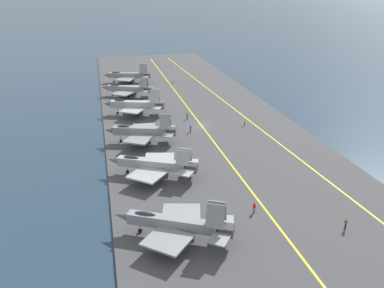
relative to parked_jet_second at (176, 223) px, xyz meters
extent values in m
plane|color=#23384C|center=(44.51, -14.89, -2.74)|extent=(2000.00, 2000.00, 0.00)
cube|color=#424244|center=(44.51, -14.89, -2.54)|extent=(207.58, 46.57, 0.40)
cube|color=yellow|center=(44.51, -27.69, -2.34)|extent=(186.59, 9.95, 0.01)
cube|color=yellow|center=(44.51, -14.89, -2.34)|extent=(186.82, 0.36, 0.01)
cube|color=gray|center=(0.25, 0.48, -0.01)|extent=(7.08, 11.87, 1.52)
cone|color=#5B5E60|center=(3.57, 6.98, -0.01)|extent=(2.37, 2.77, 1.44)
cube|color=#38383A|center=(-3.16, -6.17, -0.01)|extent=(2.48, 2.61, 1.29)
ellipsoid|color=#232D38|center=(1.99, 3.88, 0.71)|extent=(2.14, 3.10, 0.84)
cube|color=gray|center=(-2.92, 1.62, -0.50)|extent=(7.45, 7.48, 0.28)
cube|color=gray|center=(3.02, -1.42, -0.50)|extent=(6.25, 6.46, 0.28)
cube|color=gray|center=(-3.25, -4.59, 2.37)|extent=(1.95, 2.56, 3.19)
cube|color=gray|center=(-1.83, -5.32, 2.37)|extent=(1.95, 2.56, 3.19)
cube|color=gray|center=(-4.85, -4.73, -0.01)|extent=(3.67, 3.58, 0.20)
cube|color=gray|center=(-1.00, -6.70, -0.01)|extent=(3.38, 3.09, 0.20)
cylinder|color=#B2B2B7|center=(2.37, 4.64, -1.56)|extent=(0.16, 0.16, 1.58)
cylinder|color=black|center=(2.37, 4.64, -2.04)|extent=(0.47, 0.63, 0.60)
cylinder|color=#B2B2B7|center=(-1.28, -0.17, -1.56)|extent=(0.16, 0.16, 1.58)
cylinder|color=black|center=(-1.28, -0.17, -2.04)|extent=(0.47, 0.63, 0.60)
cylinder|color=#B2B2B7|center=(0.61, -1.14, -1.56)|extent=(0.16, 0.16, 1.58)
cylinder|color=black|center=(0.61, -1.14, -2.04)|extent=(0.47, 0.63, 0.60)
cube|color=#9EA3A8|center=(19.82, 0.65, 0.03)|extent=(6.92, 11.91, 1.56)
cone|color=#5B5E60|center=(23.03, 7.17, 0.03)|extent=(2.37, 2.78, 1.48)
cube|color=#38383A|center=(16.54, -6.02, 0.03)|extent=(2.50, 2.61, 1.32)
ellipsoid|color=#232D38|center=(21.50, 4.06, 0.77)|extent=(2.11, 3.11, 0.86)
cube|color=#9EA3A8|center=(16.55, 1.79, -0.47)|extent=(7.55, 7.56, 0.28)
cube|color=#9EA3A8|center=(22.72, -1.25, -0.47)|extent=(6.34, 6.41, 0.28)
cube|color=#9EA3A8|center=(16.40, -4.45, 2.11)|extent=(1.78, 2.49, 2.58)
cube|color=#9EA3A8|center=(17.87, -5.17, 2.11)|extent=(1.78, 2.49, 2.58)
cube|color=#9EA3A8|center=(14.81, -4.61, 0.03)|extent=(3.66, 3.56, 0.20)
cube|color=#9EA3A8|center=(18.71, -6.53, 0.03)|extent=(3.35, 3.05, 0.20)
cylinder|color=#B2B2B7|center=(21.87, 4.82, -1.54)|extent=(0.16, 0.16, 1.60)
cylinder|color=black|center=(21.87, 4.82, -2.04)|extent=(0.46, 0.64, 0.60)
cylinder|color=#B2B2B7|center=(18.28, -0.01, -1.54)|extent=(0.16, 0.16, 1.60)
cylinder|color=black|center=(18.28, -0.01, -2.04)|extent=(0.46, 0.64, 0.60)
cylinder|color=#B2B2B7|center=(20.24, -0.97, -1.54)|extent=(0.16, 0.16, 1.60)
cylinder|color=black|center=(20.24, -0.97, -2.04)|extent=(0.46, 0.64, 0.60)
cube|color=gray|center=(36.50, 0.87, 0.39)|extent=(4.96, 11.56, 1.70)
cone|color=#5B5E60|center=(38.44, 7.30, 0.39)|extent=(2.18, 2.56, 1.61)
cube|color=#38383A|center=(34.51, -5.71, 0.39)|extent=(2.41, 2.36, 1.44)
ellipsoid|color=#232D38|center=(37.51, 4.24, 1.20)|extent=(1.71, 2.96, 0.93)
cube|color=gray|center=(33.00, 1.52, -0.16)|extent=(7.18, 7.05, 0.28)
cube|color=gray|center=(39.78, -0.53, -0.16)|extent=(5.62, 5.26, 0.28)
cube|color=gray|center=(34.02, -4.26, 2.69)|extent=(1.49, 2.35, 2.86)
cube|color=gray|center=(35.73, -4.77, 2.69)|extent=(1.49, 2.35, 2.86)
cube|color=gray|center=(32.50, -4.61, 0.39)|extent=(3.49, 3.21, 0.20)
cube|color=gray|center=(36.80, -5.91, 0.39)|extent=(3.04, 2.50, 0.20)
cylinder|color=#B2B2B7|center=(37.74, 4.98, -1.40)|extent=(0.16, 0.16, 1.89)
cylinder|color=black|center=(37.74, 4.98, -2.04)|extent=(0.38, 0.64, 0.60)
cylinder|color=#B2B2B7|center=(35.02, 0.09, -1.40)|extent=(0.16, 0.16, 1.89)
cylinder|color=black|center=(35.02, 0.09, -2.04)|extent=(0.38, 0.64, 0.60)
cylinder|color=#B2B2B7|center=(37.30, -0.59, -1.40)|extent=(0.16, 0.16, 1.89)
cylinder|color=black|center=(37.30, -0.59, -2.04)|extent=(0.38, 0.64, 0.60)
cube|color=#A8AAAF|center=(56.85, 0.31, 0.41)|extent=(5.54, 11.89, 1.82)
cone|color=#5B5E60|center=(59.07, 6.88, 0.41)|extent=(2.36, 2.69, 1.73)
cube|color=#38383A|center=(54.58, -6.41, 0.41)|extent=(2.60, 2.50, 1.55)
ellipsoid|color=#232D38|center=(58.01, 3.75, 1.28)|extent=(1.88, 3.07, 1.00)
cube|color=#A8AAAF|center=(53.64, 0.97, -0.18)|extent=(6.73, 6.87, 0.28)
cube|color=#A8AAAF|center=(59.80, -1.11, -0.18)|extent=(5.09, 5.52, 0.28)
cube|color=#A8AAAF|center=(54.09, -4.88, 2.96)|extent=(1.66, 2.46, 3.23)
cube|color=#A8AAAF|center=(55.90, -5.49, 2.96)|extent=(1.66, 2.46, 3.23)
cube|color=#A8AAAF|center=(52.54, -5.21, 0.41)|extent=(3.54, 3.32, 0.20)
cube|color=#A8AAAF|center=(56.92, -6.69, 0.41)|extent=(3.11, 2.65, 0.20)
cylinder|color=#B2B2B7|center=(58.27, 4.51, -1.42)|extent=(0.16, 0.16, 1.84)
cylinder|color=black|center=(58.27, 4.51, -2.04)|extent=(0.40, 0.64, 0.60)
cylinder|color=#B2B2B7|center=(55.25, -0.43, -1.42)|extent=(0.16, 0.16, 1.84)
cylinder|color=black|center=(55.25, -0.43, -2.04)|extent=(0.40, 0.64, 0.60)
cylinder|color=#B2B2B7|center=(57.67, -1.24, -1.42)|extent=(0.16, 0.16, 1.84)
cylinder|color=black|center=(57.67, -1.24, -2.04)|extent=(0.40, 0.64, 0.60)
cube|color=gray|center=(75.78, 0.80, 0.06)|extent=(6.27, 11.40, 1.55)
cone|color=#5B5E60|center=(78.60, 7.05, 0.06)|extent=(2.26, 2.64, 1.47)
cube|color=#38383A|center=(72.89, -5.60, 0.06)|extent=(2.41, 2.48, 1.32)
ellipsoid|color=#232D38|center=(77.26, 4.07, 0.79)|extent=(1.96, 2.97, 0.85)
cube|color=gray|center=(72.44, 1.87, -0.45)|extent=(7.42, 7.37, 0.28)
cube|color=gray|center=(78.80, -1.00, -0.45)|extent=(6.25, 5.99, 0.28)
cube|color=gray|center=(72.67, -4.10, 2.16)|extent=(1.68, 2.38, 2.62)
cube|color=gray|center=(74.16, -4.77, 2.16)|extent=(1.68, 2.38, 2.62)
cube|color=gray|center=(71.11, -4.26, 0.06)|extent=(3.57, 3.42, 0.20)
cube|color=gray|center=(75.07, -6.06, 0.06)|extent=(3.26, 2.86, 0.20)
cylinder|color=#B2B2B7|center=(77.59, 4.80, -1.53)|extent=(0.16, 0.16, 1.63)
cylinder|color=black|center=(77.59, 4.80, -2.04)|extent=(0.45, 0.64, 0.60)
cylinder|color=#B2B2B7|center=(74.30, 0.16, -1.53)|extent=(0.16, 0.16, 1.63)
cylinder|color=black|center=(74.30, 0.16, -2.04)|extent=(0.45, 0.64, 0.60)
cylinder|color=#B2B2B7|center=(76.28, -0.74, -1.53)|extent=(0.16, 0.16, 1.63)
cylinder|color=black|center=(76.28, -0.74, -2.04)|extent=(0.45, 0.64, 0.60)
cube|color=gray|center=(94.10, -0.80, 0.19)|extent=(4.68, 12.19, 1.65)
cone|color=#5B5E60|center=(95.89, 6.05, 0.19)|extent=(2.10, 2.62, 1.57)
cube|color=#38383A|center=(92.27, -7.80, 0.19)|extent=(2.33, 2.39, 1.40)
ellipsoid|color=#232D38|center=(95.03, 2.78, 0.97)|extent=(1.63, 3.09, 0.91)
cube|color=gray|center=(90.39, -0.25, -0.35)|extent=(7.61, 7.40, 0.28)
cube|color=gray|center=(97.59, -2.14, -0.35)|extent=(5.85, 5.33, 0.28)
cube|color=gray|center=(91.76, -6.31, 2.56)|extent=(1.50, 2.47, 3.05)
cube|color=gray|center=(93.44, -6.74, 2.56)|extent=(1.50, 2.47, 3.05)
cube|color=gray|center=(90.24, -6.76, 0.19)|extent=(3.51, 3.26, 0.20)
cube|color=gray|center=(94.54, -7.88, 0.19)|extent=(2.98, 2.52, 0.20)
cylinder|color=#B2B2B7|center=(95.24, 3.58, -1.49)|extent=(0.16, 0.16, 1.71)
cylinder|color=black|center=(95.24, 3.58, -2.04)|extent=(0.36, 0.64, 0.60)
cylinder|color=#B2B2B7|center=(92.67, -1.70, -1.49)|extent=(0.16, 0.16, 1.71)
cylinder|color=black|center=(92.67, -1.70, -2.04)|extent=(0.36, 0.64, 0.60)
cylinder|color=#B2B2B7|center=(94.90, -2.28, -1.49)|extent=(0.16, 0.16, 1.71)
cylinder|color=black|center=(94.90, -2.28, -2.04)|extent=(0.36, 0.64, 0.60)
cylinder|color=#4C473D|center=(89.71, -16.30, -1.87)|extent=(0.24, 0.24, 0.94)
cube|color=white|center=(89.71, -16.30, -1.12)|extent=(0.30, 0.41, 0.57)
sphere|color=#9E7051|center=(89.71, -16.30, -0.71)|extent=(0.22, 0.22, 0.22)
sphere|color=white|center=(89.71, -16.30, -0.65)|extent=(0.24, 0.24, 0.24)
cylinder|color=#383328|center=(40.48, -11.27, -1.89)|extent=(0.24, 0.24, 0.91)
cube|color=#284CB2|center=(40.48, -11.27, -1.13)|extent=(0.46, 0.44, 0.59)
sphere|color=tan|center=(40.48, -11.27, -0.71)|extent=(0.22, 0.22, 0.22)
sphere|color=#284CB2|center=(40.48, -11.27, -0.65)|extent=(0.24, 0.24, 0.24)
cylinder|color=#4C473D|center=(3.80, -12.89, -1.93)|extent=(0.24, 0.24, 0.83)
cube|color=red|center=(3.80, -12.89, -1.21)|extent=(0.45, 0.39, 0.61)
sphere|color=#9E7051|center=(3.80, -12.89, -0.77)|extent=(0.22, 0.22, 0.22)
sphere|color=red|center=(3.80, -12.89, -0.71)|extent=(0.24, 0.24, 0.24)
cylinder|color=#4C473D|center=(42.07, -25.20, -1.90)|extent=(0.24, 0.24, 0.88)
cube|color=yellow|center=(42.07, -25.20, -1.15)|extent=(0.43, 0.34, 0.61)
sphere|color=beige|center=(42.07, -25.20, -0.72)|extent=(0.22, 0.22, 0.22)
sphere|color=yellow|center=(42.07, -25.20, -0.66)|extent=(0.24, 0.24, 0.24)
cylinder|color=#232328|center=(-3.35, -23.89, -1.88)|extent=(0.24, 0.24, 0.93)
cube|color=brown|center=(-3.35, -23.89, -1.13)|extent=(0.46, 0.40, 0.56)
sphere|color=#9E7051|center=(-3.35, -23.89, -0.72)|extent=(0.22, 0.22, 0.22)
sphere|color=brown|center=(-3.35, -23.89, -0.66)|extent=(0.24, 0.24, 0.24)
cylinder|color=#232328|center=(49.94, -12.56, -1.88)|extent=(0.24, 0.24, 0.92)
cube|color=green|center=(49.94, -12.56, -1.12)|extent=(0.40, 0.46, 0.60)
sphere|color=#9E7051|center=(49.94, -12.56, -0.69)|extent=(0.22, 0.22, 0.22)
sphere|color=green|center=(49.94, -12.56, -0.63)|extent=(0.24, 0.24, 0.24)
camera|label=1|loc=(-46.29, 8.40, 30.50)|focal=38.00mm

